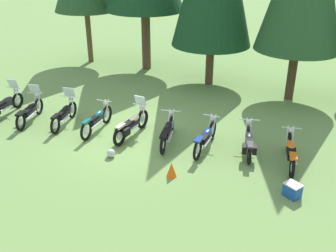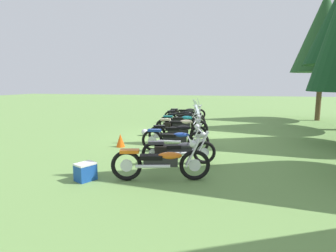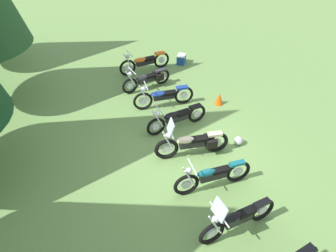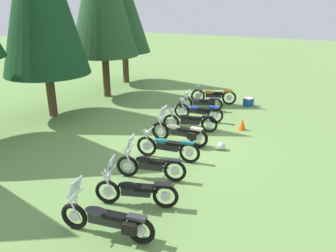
{
  "view_description": "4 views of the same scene",
  "coord_description": "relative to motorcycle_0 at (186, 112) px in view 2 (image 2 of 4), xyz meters",
  "views": [
    {
      "loc": [
        7.03,
        -10.86,
        6.67
      ],
      "look_at": [
        1.54,
        -0.0,
        0.76
      ],
      "focal_mm": 41.93,
      "sensor_mm": 36.0,
      "label": 1
    },
    {
      "loc": [
        11.85,
        2.34,
        2.29
      ],
      "look_at": [
        1.55,
        -0.18,
        0.67
      ],
      "focal_mm": 30.31,
      "sensor_mm": 36.0,
      "label": 2
    },
    {
      "loc": [
        -7.01,
        2.24,
        6.91
      ],
      "look_at": [
        0.42,
        0.69,
        0.93
      ],
      "focal_mm": 34.49,
      "sensor_mm": 36.0,
      "label": 3
    },
    {
      "loc": [
        -10.82,
        -4.9,
        5.11
      ],
      "look_at": [
        0.14,
        0.54,
        0.59
      ],
      "focal_mm": 36.7,
      "sensor_mm": 36.0,
      "label": 4
    }
  ],
  "objects": [
    {
      "name": "ground_plane",
      "position": [
        5.58,
        0.76,
        -0.45
      ],
      "size": [
        80.0,
        80.0,
        0.0
      ],
      "primitive_type": "plane",
      "color": "#6B934C"
    },
    {
      "name": "motorcycle_0",
      "position": [
        0.0,
        0.0,
        0.0
      ],
      "size": [
        0.81,
        2.35,
        1.35
      ],
      "rotation": [
        0.0,
        0.0,
        1.72
      ],
      "color": "black",
      "rests_on": "ground_plane"
    },
    {
      "name": "motorcycle_1",
      "position": [
        1.35,
        0.09,
        0.0
      ],
      "size": [
        0.91,
        2.15,
        1.35
      ],
      "rotation": [
        0.0,
        0.0,
        1.89
      ],
      "color": "black",
      "rests_on": "ground_plane"
    },
    {
      "name": "motorcycle_2",
      "position": [
        2.77,
        0.45,
        0.01
      ],
      "size": [
        0.84,
        2.12,
        1.35
      ],
      "rotation": [
        0.0,
        0.0,
        1.82
      ],
      "color": "black",
      "rests_on": "ground_plane"
    },
    {
      "name": "motorcycle_3",
      "position": [
        4.22,
        0.59,
        0.0
      ],
      "size": [
        0.63,
        2.26,
        1.02
      ],
      "rotation": [
        0.0,
        0.0,
        1.68
      ],
      "color": "black",
      "rests_on": "ground_plane"
    },
    {
      "name": "motorcycle_4",
      "position": [
        5.61,
        0.77,
        0.02
      ],
      "size": [
        0.61,
        2.32,
        1.38
      ],
      "rotation": [
        0.0,
        0.0,
        1.56
      ],
      "color": "black",
      "rests_on": "ground_plane"
    },
    {
      "name": "motorcycle_5",
      "position": [
        7.0,
        0.95,
        -0.01
      ],
      "size": [
        0.88,
        2.19,
        0.99
      ],
      "rotation": [
        0.0,
        0.0,
        1.85
      ],
      "color": "black",
      "rests_on": "ground_plane"
    },
    {
      "name": "motorcycle_6",
      "position": [
        8.37,
        1.13,
        -0.0
      ],
      "size": [
        0.63,
        2.29,
        1.02
      ],
      "rotation": [
        0.0,
        0.0,
        1.62
      ],
      "color": "black",
      "rests_on": "ground_plane"
    },
    {
      "name": "motorcycle_7",
      "position": [
        9.8,
        1.5,
        -0.03
      ],
      "size": [
        0.96,
        2.04,
        0.98
      ],
      "rotation": [
        0.0,
        0.0,
        1.89
      ],
      "color": "black",
      "rests_on": "ground_plane"
    },
    {
      "name": "motorcycle_8",
      "position": [
        11.19,
        1.41,
        0.0
      ],
      "size": [
        0.83,
        2.29,
        1.02
      ],
      "rotation": [
        0.0,
        0.0,
        1.83
      ],
      "color": "black",
      "rests_on": "ground_plane"
    },
    {
      "name": "pine_tree_0",
      "position": [
        -1.58,
        7.91,
        4.78
      ],
      "size": [
        3.48,
        3.48,
        7.57
      ],
      "color": "brown",
      "rests_on": "ground_plane"
    },
    {
      "name": "picnic_cooler",
      "position": [
        11.61,
        -0.34,
        -0.24
      ],
      "size": [
        0.56,
        0.51,
        0.42
      ],
      "color": "#19479E",
      "rests_on": "ground_plane"
    },
    {
      "name": "traffic_cone",
      "position": [
        8.1,
        -0.95,
        -0.21
      ],
      "size": [
        0.32,
        0.32,
        0.48
      ],
      "primitive_type": "cone",
      "color": "#EA590F",
      "rests_on": "ground_plane"
    },
    {
      "name": "dropped_helmet",
      "position": [
        5.78,
        -0.81,
        -0.31
      ],
      "size": [
        0.29,
        0.29,
        0.29
      ],
      "primitive_type": "sphere",
      "color": "silver",
      "rests_on": "ground_plane"
    }
  ]
}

